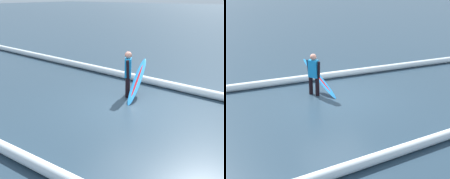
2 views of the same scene
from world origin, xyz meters
TOP-DOWN VIEW (x-y plane):
  - ground_plane at (0.00, 0.00)m, footprint 175.20×175.20m
  - surfer at (0.57, -0.70)m, footprint 0.34×0.55m
  - surfboard at (0.31, -0.85)m, footprint 0.72×1.81m
  - wave_crest_foreground at (2.30, -2.30)m, footprint 23.20×1.62m

SIDE VIEW (x-z plane):
  - ground_plane at x=0.00m, z-range 0.00..0.00m
  - wave_crest_foreground at x=2.30m, z-range 0.00..0.27m
  - surfboard at x=0.31m, z-range -0.02..1.08m
  - surfer at x=0.57m, z-range 0.08..1.54m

